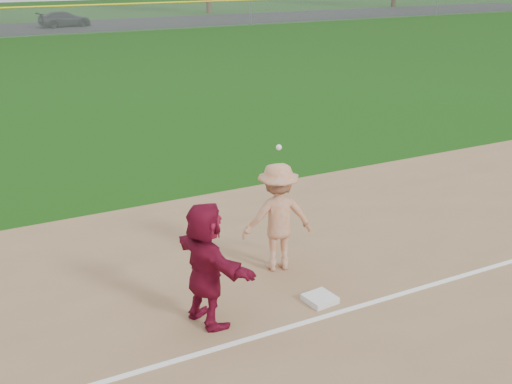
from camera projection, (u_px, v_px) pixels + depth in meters
name	position (u px, v px, depth m)	size (l,w,h in m)	color
ground	(299.00, 295.00, 10.45)	(160.00, 160.00, 0.00)	#15430D
foul_line	(327.00, 316.00, 9.78)	(60.00, 0.10, 0.01)	white
first_base	(320.00, 299.00, 10.18)	(0.45, 0.45, 0.10)	silver
base_runner	(206.00, 264.00, 9.31)	(1.78, 0.57, 1.92)	maroon
car_right	(65.00, 19.00, 50.98)	(1.67, 4.12, 1.20)	black
first_base_play	(278.00, 217.00, 11.00)	(1.37, 0.97, 2.38)	#A7A7A9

